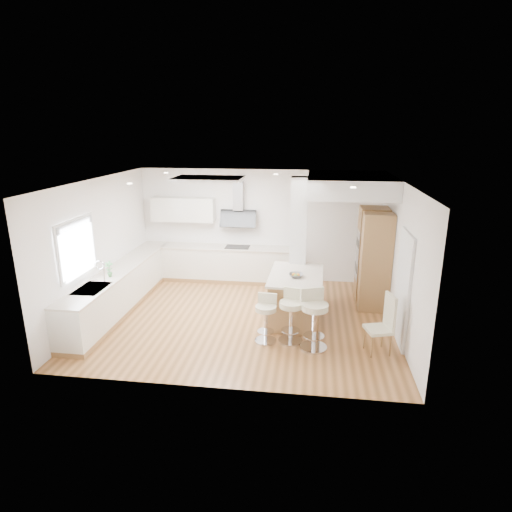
% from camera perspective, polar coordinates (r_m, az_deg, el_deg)
% --- Properties ---
extents(ground, '(6.00, 6.00, 0.00)m').
position_cam_1_polar(ground, '(8.91, -1.68, -8.27)').
color(ground, '#AC7340').
rests_on(ground, ground).
extents(ceiling, '(6.00, 5.00, 0.02)m').
position_cam_1_polar(ceiling, '(8.91, -1.68, -8.27)').
color(ceiling, white).
rests_on(ceiling, ground).
extents(wall_back, '(6.00, 0.04, 2.80)m').
position_cam_1_polar(wall_back, '(10.81, 0.38, 4.08)').
color(wall_back, white).
rests_on(wall_back, ground).
extents(wall_left, '(0.04, 5.00, 2.80)m').
position_cam_1_polar(wall_left, '(9.37, -20.19, 1.06)').
color(wall_left, white).
rests_on(wall_left, ground).
extents(wall_right, '(0.04, 5.00, 2.80)m').
position_cam_1_polar(wall_right, '(8.48, 18.69, -0.36)').
color(wall_right, white).
rests_on(wall_right, ground).
extents(skylight, '(4.10, 2.10, 0.06)m').
position_cam_1_polar(skylight, '(8.88, -6.32, 10.21)').
color(skylight, white).
rests_on(skylight, ground).
extents(window_left, '(0.06, 1.28, 1.07)m').
position_cam_1_polar(window_left, '(8.52, -22.85, 1.34)').
color(window_left, silver).
rests_on(window_left, ground).
extents(doorway_right, '(0.05, 1.00, 2.10)m').
position_cam_1_polar(doorway_right, '(8.04, 19.01, -4.32)').
color(doorway_right, '#483F39').
rests_on(doorway_right, ground).
extents(counter_left, '(0.63, 4.50, 1.35)m').
position_cam_1_polar(counter_left, '(9.71, -17.45, -3.98)').
color(counter_left, '#9E7444').
rests_on(counter_left, ground).
extents(counter_back, '(3.62, 0.63, 2.50)m').
position_cam_1_polar(counter_back, '(10.87, -4.59, 0.26)').
color(counter_back, '#9E7444').
rests_on(counter_back, ground).
extents(pillar, '(0.35, 0.35, 2.80)m').
position_cam_1_polar(pillar, '(9.23, 5.65, 1.80)').
color(pillar, white).
rests_on(pillar, ground).
extents(soffit, '(1.78, 2.20, 0.40)m').
position_cam_1_polar(soffit, '(9.47, 12.41, 9.28)').
color(soffit, white).
rests_on(soffit, ground).
extents(oven_column, '(0.63, 1.21, 2.10)m').
position_cam_1_polar(oven_column, '(9.68, 15.32, -0.17)').
color(oven_column, '#9E7444').
rests_on(oven_column, ground).
extents(peninsula, '(1.09, 1.61, 1.04)m').
position_cam_1_polar(peninsula, '(8.72, 5.32, -5.40)').
color(peninsula, '#9E7444').
rests_on(peninsula, ground).
extents(bar_stool_a, '(0.43, 0.43, 0.89)m').
position_cam_1_polar(bar_stool_a, '(7.80, 1.35, -7.97)').
color(bar_stool_a, silver).
rests_on(bar_stool_a, ground).
extents(bar_stool_b, '(0.54, 0.54, 0.99)m').
position_cam_1_polar(bar_stool_b, '(7.81, 4.74, -7.56)').
color(bar_stool_b, silver).
rests_on(bar_stool_b, ground).
extents(bar_stool_c, '(0.62, 0.62, 1.08)m').
position_cam_1_polar(bar_stool_c, '(7.60, 7.76, -7.96)').
color(bar_stool_c, silver).
rests_on(bar_stool_c, ground).
extents(dining_chair, '(0.51, 0.51, 1.06)m').
position_cam_1_polar(dining_chair, '(7.73, 16.71, -8.42)').
color(dining_chair, beige).
rests_on(dining_chair, ground).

